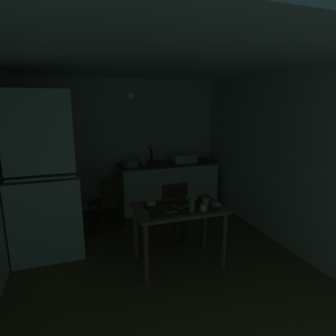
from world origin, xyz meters
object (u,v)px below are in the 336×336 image
Objects in this scene: hand_pump at (151,155)px; serving_bowl_wide at (216,204)px; hutch_cabinet at (44,183)px; mixing_bowl_counter at (131,164)px; dining_table at (179,215)px; chair_far_side at (171,210)px; sink_basin at (183,158)px; chair_by_counter at (107,201)px; glass_bottle at (192,205)px; mug_dark at (206,201)px.

hand_pump reaches higher than serving_bowl_wide.
hutch_cabinet reaches higher than mixing_bowl_counter.
dining_table is 1.21× the size of chair_far_side.
dining_table is (-0.83, -1.92, -0.32)m from sink_basin.
chair_far_side reaches higher than serving_bowl_wide.
hutch_cabinet is at bearing 155.44° from dining_table.
mixing_bowl_counter is at bearing -166.94° from hand_pump.
hand_pump is 0.35× the size of dining_table.
hand_pump is at bearing 175.86° from sink_basin.
chair_by_counter is (-1.54, -0.62, -0.48)m from sink_basin.
serving_bowl_wide is (0.45, -0.11, 0.13)m from dining_table.
glass_bottle is at bearing -71.79° from dining_table.
hand_pump is 2.02m from dining_table.
sink_basin reaches higher than mug_dark.
sink_basin is 2.12m from dining_table.
chair_by_counter is at bearing -144.17° from hand_pump.
sink_basin reaches higher than glass_bottle.
chair_far_side is at bearing -42.17° from chair_by_counter.
mug_dark reaches higher than serving_bowl_wide.
serving_bowl_wide reaches higher than dining_table.
sink_basin is 1.89× the size of glass_bottle.
chair_by_counter is (-0.51, -0.57, -0.46)m from mixing_bowl_counter.
hand_pump reaches higher than sink_basin.
hutch_cabinet is at bearing 157.89° from serving_bowl_wide.
chair_far_side is 0.86m from glass_bottle.
hutch_cabinet is 2.16m from hand_pump.
hand_pump is 0.44m from mixing_bowl_counter.
hutch_cabinet is 20.34× the size of serving_bowl_wide.
serving_bowl_wide is at bearing -100.69° from sink_basin.
glass_bottle is (-0.03, -0.78, 0.36)m from chair_far_side.
hand_pump is at bearing 85.64° from chair_far_side.
chair_by_counter is at bearing -158.17° from sink_basin.
hand_pump reaches higher than mixing_bowl_counter.
hutch_cabinet reaches higher than serving_bowl_wide.
chair_by_counter is at bearing -131.83° from mixing_bowl_counter.
mug_dark is (0.14, -1.99, -0.26)m from hand_pump.
mixing_bowl_counter is 1.90m from dining_table.
dining_table is 0.30m from glass_bottle.
sink_basin is at bearing 79.31° from serving_bowl_wide.
dining_table is 10.46× the size of serving_bowl_wide.
hand_pump is (-0.62, 0.05, 0.09)m from sink_basin.
mug_dark is at bearing -73.92° from mixing_bowl_counter.
sink_basin is at bearing 75.97° from mug_dark.
dining_table is at bearing -100.40° from chair_far_side.
mixing_bowl_counter is at bearing 106.08° from mug_dark.
chair_far_side is (0.30, -1.30, -0.44)m from mixing_bowl_counter.
hutch_cabinet is 1.78m from mixing_bowl_counter.
chair_far_side is at bearing -118.35° from sink_basin.
chair_by_counter is 3.77× the size of glass_bottle.
glass_bottle is (-0.76, -2.14, -0.12)m from sink_basin.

